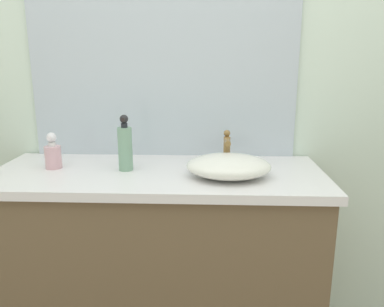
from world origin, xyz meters
TOP-DOWN VIEW (x-y plane):
  - bathroom_wall_rear at (0.00, 0.73)m, footprint 6.00×0.06m
  - vanity_counter at (-0.09, 0.42)m, footprint 1.35×0.54m
  - wall_mirror_panel at (-0.09, 0.69)m, footprint 1.20×0.01m
  - sink_basin at (0.20, 0.36)m, footprint 0.33×0.26m
  - faucet at (0.20, 0.51)m, footprint 0.03×0.11m
  - soap_dispenser at (-0.52, 0.45)m, footprint 0.07×0.07m
  - lotion_bottle at (-0.22, 0.43)m, footprint 0.06×0.06m

SIDE VIEW (x-z plane):
  - vanity_counter at x=-0.09m, z-range 0.00..0.89m
  - sink_basin at x=0.20m, z-range 0.89..0.97m
  - soap_dispenser at x=-0.52m, z-range 0.87..1.02m
  - faucet at x=0.20m, z-range 0.90..1.05m
  - lotion_bottle at x=-0.22m, z-range 0.87..1.10m
  - bathroom_wall_rear at x=0.00m, z-range 0.00..2.60m
  - wall_mirror_panel at x=-0.09m, z-range 0.89..2.02m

